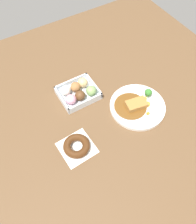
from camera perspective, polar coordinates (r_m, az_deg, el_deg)
ground_plane at (r=1.13m, az=2.34°, el=-0.03°), size 1.60×1.60×0.00m
curry_plate at (r=1.15m, az=9.68°, el=1.55°), size 0.27×0.27×0.07m
donut_box at (r=1.17m, az=-5.00°, el=4.94°), size 0.19×0.16×0.06m
chocolate_ring_donut at (r=1.02m, az=-5.30°, el=-8.39°), size 0.15×0.15×0.04m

